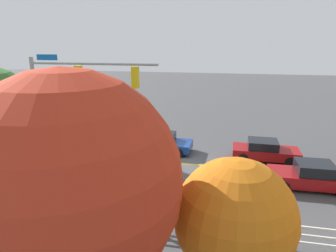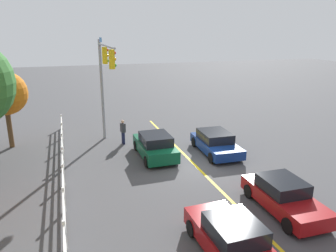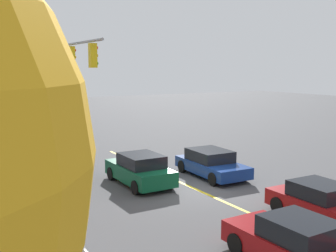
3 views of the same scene
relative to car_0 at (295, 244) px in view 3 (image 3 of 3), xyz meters
name	(u,v)px [view 3 (image 3 of 3)]	position (x,y,z in m)	size (l,w,h in m)	color
ground_plane	(194,189)	(7.71, -1.85, -0.68)	(120.00, 120.00, 0.00)	#444447
lane_center_stripe	(254,215)	(3.71, -1.85, -0.68)	(28.00, 0.16, 0.01)	gold
signal_assembly	(69,80)	(12.33, 2.46, 4.24)	(6.59, 0.38, 7.04)	gray
car_0	(295,244)	(0.00, 0.00, 0.00)	(4.23, 1.92, 1.44)	maroon
car_1	(323,203)	(1.98, -3.57, -0.02)	(4.29, 1.92, 1.38)	maroon
car_2	(211,163)	(9.14, -3.85, -0.02)	(4.35, 2.16, 1.35)	navy
car_3	(140,170)	(9.60, -0.01, 0.04)	(4.14, 1.96, 1.49)	#0C4C2D
pedestrian	(90,157)	(12.59, 1.41, 0.24)	(0.44, 0.33, 1.69)	#191E3F
white_rail_fence	(55,228)	(4.71, 5.37, -0.08)	(26.10, 0.10, 1.15)	white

